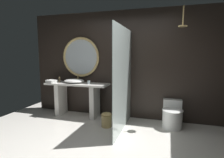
{
  "coord_description": "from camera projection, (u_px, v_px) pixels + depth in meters",
  "views": [
    {
      "loc": [
        1.1,
        -2.51,
        1.56
      ],
      "look_at": [
        0.04,
        0.91,
        1.08
      ],
      "focal_mm": 29.42,
      "sensor_mm": 36.0,
      "label": 1
    }
  ],
  "objects": [
    {
      "name": "round_wall_mirror",
      "position": [
        81.0,
        57.0,
        4.74
      ],
      "size": [
        1.03,
        0.06,
        1.03
      ],
      "color": "tan"
    },
    {
      "name": "waste_bin",
      "position": [
        107.0,
        120.0,
        3.97
      ],
      "size": [
        0.22,
        0.22,
        0.32
      ],
      "color": "tan",
      "rests_on": "ground_plane"
    },
    {
      "name": "tumbler_cup",
      "position": [
        89.0,
        82.0,
        4.44
      ],
      "size": [
        0.07,
        0.07,
        0.09
      ],
      "primitive_type": "cylinder",
      "color": "silver",
      "rests_on": "vanity_counter"
    },
    {
      "name": "ground_plane",
      "position": [
        92.0,
        154.0,
        2.9
      ],
      "size": [
        5.76,
        5.76,
        0.0
      ],
      "primitive_type": "plane",
      "color": "silver"
    },
    {
      "name": "folded_hand_towel",
      "position": [
        51.0,
        81.0,
        4.64
      ],
      "size": [
        0.28,
        0.24,
        0.07
      ],
      "primitive_type": "cube",
      "rotation": [
        0.0,
        0.0,
        -0.29
      ],
      "color": "white",
      "rests_on": "vanity_counter"
    },
    {
      "name": "vessel_sink",
      "position": [
        74.0,
        81.0,
        4.63
      ],
      "size": [
        0.52,
        0.43,
        0.19
      ],
      "color": "white",
      "rests_on": "vanity_counter"
    },
    {
      "name": "shower_glass_panel",
      "position": [
        123.0,
        80.0,
        3.74
      ],
      "size": [
        0.02,
        1.5,
        2.1
      ],
      "primitive_type": "cube",
      "color": "silver",
      "rests_on": "ground_plane"
    },
    {
      "name": "vanity_counter",
      "position": [
        77.0,
        95.0,
        4.64
      ],
      "size": [
        1.61,
        0.51,
        0.85
      ],
      "color": "silver",
      "rests_on": "ground_plane"
    },
    {
      "name": "rain_shower_head",
      "position": [
        183.0,
        23.0,
        3.59
      ],
      "size": [
        0.17,
        0.17,
        0.4
      ],
      "color": "tan"
    },
    {
      "name": "back_wall_panel",
      "position": [
        122.0,
        65.0,
        4.53
      ],
      "size": [
        4.8,
        0.1,
        2.6
      ],
      "primitive_type": "cube",
      "color": "black",
      "rests_on": "ground_plane"
    },
    {
      "name": "toilet",
      "position": [
        172.0,
        115.0,
        3.97
      ],
      "size": [
        0.43,
        0.62,
        0.55
      ],
      "color": "white",
      "rests_on": "ground_plane"
    },
    {
      "name": "soap_dispenser",
      "position": [
        59.0,
        80.0,
        4.69
      ],
      "size": [
        0.05,
        0.05,
        0.15
      ],
      "color": "#3D3323",
      "rests_on": "vanity_counter"
    }
  ]
}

